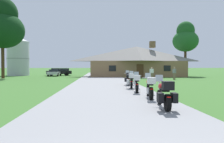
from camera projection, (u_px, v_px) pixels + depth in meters
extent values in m
plane|color=#386628|center=(104.00, 83.00, 21.60)|extent=(500.00, 500.00, 0.00)
cube|color=gray|center=(104.00, 85.00, 19.61)|extent=(6.40, 80.00, 0.06)
cylinder|color=black|center=(159.00, 97.00, 9.31)|extent=(0.16, 0.65, 0.64)
cylinder|color=black|center=(167.00, 103.00, 7.87)|extent=(0.20, 0.65, 0.64)
cube|color=silver|center=(163.00, 98.00, 8.57)|extent=(0.30, 0.58, 0.30)
ellipsoid|color=maroon|center=(162.00, 87.00, 8.82)|extent=(0.34, 0.54, 0.26)
cube|color=black|center=(164.00, 90.00, 8.36)|extent=(0.32, 0.54, 0.10)
cylinder|color=silver|center=(160.00, 81.00, 9.26)|extent=(0.66, 0.08, 0.03)
cylinder|color=silver|center=(159.00, 89.00, 9.30)|extent=(0.08, 0.24, 0.73)
cube|color=#B2BCC6|center=(159.00, 78.00, 9.35)|extent=(0.33, 0.13, 0.27)
sphere|color=silver|center=(160.00, 84.00, 9.26)|extent=(0.11, 0.11, 0.11)
cube|color=black|center=(168.00, 86.00, 7.81)|extent=(0.43, 0.39, 0.32)
cube|color=red|center=(169.00, 98.00, 7.65)|extent=(0.14, 0.04, 0.06)
cylinder|color=silver|center=(169.00, 104.00, 8.19)|extent=(0.11, 0.55, 0.07)
cube|color=black|center=(160.00, 98.00, 7.92)|extent=(0.23, 0.41, 0.36)
cube|color=black|center=(174.00, 98.00, 7.92)|extent=(0.23, 0.41, 0.36)
cylinder|color=black|center=(148.00, 90.00, 12.04)|extent=(0.19, 0.65, 0.64)
cylinder|color=black|center=(151.00, 93.00, 10.60)|extent=(0.23, 0.65, 0.64)
cube|color=silver|center=(150.00, 91.00, 11.30)|extent=(0.33, 0.59, 0.30)
ellipsoid|color=orange|center=(149.00, 82.00, 11.55)|extent=(0.36, 0.55, 0.26)
cube|color=black|center=(150.00, 84.00, 11.09)|extent=(0.34, 0.55, 0.10)
cylinder|color=silver|center=(148.00, 78.00, 11.98)|extent=(0.66, 0.11, 0.03)
cylinder|color=silver|center=(148.00, 84.00, 12.03)|extent=(0.09, 0.24, 0.73)
cube|color=#B2BCC6|center=(148.00, 75.00, 12.08)|extent=(0.33, 0.15, 0.27)
sphere|color=silver|center=(148.00, 80.00, 11.98)|extent=(0.11, 0.11, 0.11)
cube|color=silver|center=(151.00, 81.00, 10.53)|extent=(0.44, 0.41, 0.32)
cube|color=red|center=(152.00, 89.00, 10.37)|extent=(0.14, 0.05, 0.06)
cylinder|color=silver|center=(153.00, 95.00, 10.91)|extent=(0.14, 0.55, 0.07)
cylinder|color=black|center=(136.00, 86.00, 14.79)|extent=(0.20, 0.65, 0.64)
cylinder|color=black|center=(137.00, 88.00, 13.36)|extent=(0.25, 0.66, 0.64)
cube|color=silver|center=(137.00, 86.00, 14.05)|extent=(0.34, 0.59, 0.30)
ellipsoid|color=black|center=(137.00, 79.00, 14.30)|extent=(0.37, 0.56, 0.26)
cube|color=black|center=(137.00, 81.00, 13.84)|extent=(0.35, 0.56, 0.10)
cylinder|color=silver|center=(136.00, 76.00, 14.73)|extent=(0.66, 0.13, 0.03)
cylinder|color=silver|center=(136.00, 81.00, 14.78)|extent=(0.09, 0.24, 0.73)
cube|color=#B2BCC6|center=(136.00, 74.00, 14.83)|extent=(0.33, 0.16, 0.27)
sphere|color=silver|center=(136.00, 78.00, 14.74)|extent=(0.11, 0.11, 0.11)
cube|color=silver|center=(137.00, 78.00, 13.29)|extent=(0.45, 0.42, 0.32)
cube|color=red|center=(137.00, 85.00, 13.13)|extent=(0.14, 0.05, 0.06)
cylinder|color=silver|center=(139.00, 89.00, 13.67)|extent=(0.15, 0.55, 0.07)
cylinder|color=black|center=(131.00, 83.00, 17.37)|extent=(0.21, 0.65, 0.64)
cylinder|color=black|center=(131.00, 84.00, 15.94)|extent=(0.25, 0.66, 0.64)
cube|color=silver|center=(131.00, 83.00, 16.64)|extent=(0.34, 0.59, 0.30)
ellipsoid|color=silver|center=(131.00, 77.00, 16.88)|extent=(0.38, 0.56, 0.26)
cube|color=black|center=(131.00, 78.00, 16.43)|extent=(0.36, 0.56, 0.10)
cylinder|color=silver|center=(131.00, 74.00, 17.32)|extent=(0.66, 0.13, 0.03)
cylinder|color=silver|center=(131.00, 79.00, 17.37)|extent=(0.10, 0.24, 0.73)
cube|color=#B2BCC6|center=(131.00, 73.00, 17.41)|extent=(0.33, 0.16, 0.27)
sphere|color=silver|center=(131.00, 76.00, 17.32)|extent=(0.11, 0.11, 0.11)
cube|color=silver|center=(131.00, 76.00, 15.88)|extent=(0.45, 0.42, 0.32)
cube|color=red|center=(131.00, 82.00, 15.72)|extent=(0.14, 0.05, 0.06)
cylinder|color=silver|center=(133.00, 85.00, 16.25)|extent=(0.15, 0.55, 0.07)
cube|color=silver|center=(128.00, 82.00, 16.01)|extent=(0.26, 0.43, 0.36)
cube|color=silver|center=(135.00, 82.00, 15.96)|extent=(0.26, 0.43, 0.36)
cylinder|color=black|center=(127.00, 81.00, 20.21)|extent=(0.15, 0.65, 0.64)
cylinder|color=black|center=(129.00, 82.00, 18.77)|extent=(0.19, 0.65, 0.64)
cube|color=silver|center=(128.00, 81.00, 19.47)|extent=(0.29, 0.57, 0.30)
ellipsoid|color=orange|center=(128.00, 75.00, 19.72)|extent=(0.33, 0.54, 0.26)
cube|color=black|center=(128.00, 77.00, 19.26)|extent=(0.31, 0.54, 0.10)
cylinder|color=silver|center=(127.00, 73.00, 20.15)|extent=(0.66, 0.07, 0.03)
cylinder|color=silver|center=(127.00, 77.00, 20.20)|extent=(0.07, 0.24, 0.73)
cube|color=#B2BCC6|center=(127.00, 72.00, 20.25)|extent=(0.33, 0.13, 0.27)
sphere|color=silver|center=(127.00, 75.00, 20.16)|extent=(0.11, 0.11, 0.11)
cube|color=black|center=(129.00, 75.00, 18.70)|extent=(0.42, 0.38, 0.32)
cube|color=red|center=(129.00, 79.00, 18.54)|extent=(0.14, 0.04, 0.06)
cylinder|color=silver|center=(130.00, 83.00, 19.09)|extent=(0.10, 0.55, 0.07)
cube|color=black|center=(126.00, 80.00, 18.81)|extent=(0.22, 0.41, 0.36)
cube|color=black|center=(132.00, 80.00, 18.82)|extent=(0.22, 0.41, 0.36)
cube|color=brown|center=(136.00, 69.00, 36.64)|extent=(15.51, 6.56, 2.63)
pyramid|color=gray|center=(136.00, 54.00, 36.58)|extent=(16.44, 6.95, 2.55)
cube|color=brown|center=(152.00, 45.00, 36.72)|extent=(0.90, 0.90, 1.10)
cube|color=#472D19|center=(140.00, 71.00, 33.34)|extent=(1.10, 0.08, 2.10)
cube|color=black|center=(112.00, 68.00, 33.06)|extent=(1.10, 0.06, 0.90)
cube|color=black|center=(167.00, 68.00, 33.61)|extent=(1.10, 0.06, 0.90)
cylinder|color=#75664C|center=(174.00, 76.00, 28.35)|extent=(0.14, 0.14, 0.86)
cylinder|color=#75664C|center=(175.00, 76.00, 28.21)|extent=(0.14, 0.14, 0.86)
cube|color=gray|center=(174.00, 71.00, 28.26)|extent=(0.39, 0.42, 0.56)
cylinder|color=gray|center=(173.00, 71.00, 28.44)|extent=(0.09, 0.09, 0.58)
cylinder|color=gray|center=(176.00, 71.00, 28.09)|extent=(0.09, 0.09, 0.58)
sphere|color=tan|center=(174.00, 68.00, 28.25)|extent=(0.21, 0.21, 0.21)
cylinder|color=#B2AD99|center=(174.00, 67.00, 28.25)|extent=(0.22, 0.22, 0.05)
cylinder|color=#75664C|center=(152.00, 76.00, 28.68)|extent=(0.14, 0.14, 0.86)
cylinder|color=#75664C|center=(151.00, 76.00, 28.71)|extent=(0.14, 0.14, 0.86)
cube|color=silver|center=(152.00, 71.00, 28.68)|extent=(0.40, 0.29, 0.56)
cylinder|color=silver|center=(153.00, 71.00, 28.64)|extent=(0.09, 0.09, 0.58)
cylinder|color=silver|center=(150.00, 71.00, 28.71)|extent=(0.09, 0.09, 0.58)
sphere|color=tan|center=(152.00, 68.00, 28.67)|extent=(0.21, 0.21, 0.21)
cylinder|color=#422D19|center=(3.00, 60.00, 30.69)|extent=(0.44, 0.44, 5.28)
ellipsoid|color=#0F3314|center=(2.00, 30.00, 30.59)|extent=(6.08, 6.08, 5.17)
ellipsoid|color=black|center=(2.00, 13.00, 30.54)|extent=(4.25, 4.25, 4.56)
cylinder|color=#422D19|center=(185.00, 62.00, 38.78)|extent=(0.44, 0.44, 5.13)
ellipsoid|color=#1E5623|center=(185.00, 41.00, 38.69)|extent=(4.57, 4.57, 3.89)
ellipsoid|color=#1B4E20|center=(186.00, 31.00, 38.65)|extent=(3.20, 3.20, 3.43)
cylinder|color=#B2B7BC|center=(18.00, 59.00, 40.86)|extent=(4.03, 4.03, 6.48)
cone|color=#999EA3|center=(18.00, 39.00, 40.77)|extent=(4.12, 4.12, 1.01)
cylinder|color=gray|center=(18.00, 59.00, 40.86)|extent=(4.16, 4.16, 0.15)
cube|color=black|center=(59.00, 72.00, 40.25)|extent=(4.93, 3.02, 0.60)
cube|color=black|center=(60.00, 70.00, 40.30)|extent=(3.54, 2.43, 0.48)
cylinder|color=black|center=(51.00, 74.00, 38.98)|extent=(0.68, 0.39, 0.64)
cylinder|color=black|center=(51.00, 74.00, 40.58)|extent=(0.68, 0.39, 0.64)
cylinder|color=black|center=(67.00, 74.00, 39.93)|extent=(0.68, 0.39, 0.64)
cylinder|color=black|center=(66.00, 74.00, 41.53)|extent=(0.68, 0.39, 0.64)
cube|color=#ADAFB7|center=(55.00, 73.00, 38.56)|extent=(1.86, 4.21, 0.46)
cube|color=black|center=(55.00, 71.00, 38.65)|extent=(1.63, 1.90, 0.42)
cylinder|color=black|center=(51.00, 74.00, 39.81)|extent=(0.22, 0.64, 0.64)
cylinder|color=black|center=(61.00, 74.00, 39.91)|extent=(0.22, 0.64, 0.64)
cylinder|color=black|center=(48.00, 75.00, 37.21)|extent=(0.22, 0.64, 0.64)
cylinder|color=black|center=(58.00, 75.00, 37.32)|extent=(0.22, 0.64, 0.64)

